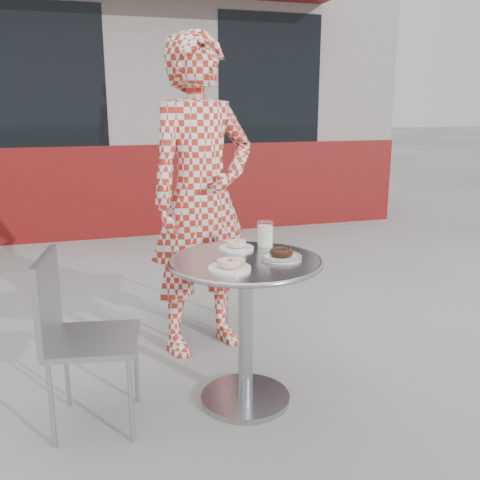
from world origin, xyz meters
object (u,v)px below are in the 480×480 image
object	(u,v)px
plate_far	(236,246)
seated_person	(202,198)
plate_checker	(281,255)
milk_cup	(265,235)
chair_left	(93,374)
chair_far	(197,287)
plate_near	(230,265)
bistro_table	(246,295)

from	to	relation	value
plate_far	seated_person	bearing A→B (deg)	96.36
plate_checker	milk_cup	bearing A→B (deg)	89.27
chair_left	plate_checker	world-z (taller)	chair_left
seated_person	plate_far	world-z (taller)	seated_person
chair_far	plate_checker	bearing A→B (deg)	108.39
plate_far	plate_near	distance (m)	0.34
plate_near	milk_cup	distance (m)	0.43
milk_cup	plate_near	bearing A→B (deg)	-130.63
chair_far	plate_checker	size ratio (longest dim) A/B	4.53
chair_left	plate_near	distance (m)	0.79
bistro_table	plate_checker	size ratio (longest dim) A/B	3.80
chair_far	plate_checker	world-z (taller)	chair_far
chair_left	plate_far	distance (m)	0.89
chair_left	seated_person	bearing A→B (deg)	-34.92
plate_checker	milk_cup	size ratio (longest dim) A/B	1.49
bistro_table	milk_cup	bearing A→B (deg)	49.65
bistro_table	plate_checker	world-z (taller)	plate_checker
plate_near	plate_checker	distance (m)	0.29
seated_person	chair_far	bearing A→B (deg)	67.40
plate_far	plate_near	bearing A→B (deg)	-111.38
plate_near	plate_checker	bearing A→B (deg)	18.96
bistro_table	plate_near	world-z (taller)	plate_near
plate_near	bistro_table	bearing A→B (deg)	48.95
seated_person	plate_near	xyz separation A→B (m)	(-0.07, -0.81, -0.16)
chair_left	plate_checker	xyz separation A→B (m)	(0.87, -0.05, 0.49)
chair_left	seated_person	size ratio (longest dim) A/B	0.44
bistro_table	plate_near	distance (m)	0.26
chair_left	plate_near	world-z (taller)	chair_left
chair_far	seated_person	distance (m)	0.70
milk_cup	chair_left	bearing A→B (deg)	-168.75
bistro_table	chair_left	bearing A→B (deg)	178.44
bistro_table	chair_far	distance (m)	1.02
plate_far	plate_checker	world-z (taller)	plate_checker
seated_person	plate_far	xyz separation A→B (m)	(0.05, -0.49, -0.16)
chair_far	plate_near	bearing A→B (deg)	93.51
plate_checker	milk_cup	world-z (taller)	milk_cup
seated_person	plate_checker	distance (m)	0.76
seated_person	plate_near	distance (m)	0.83
bistro_table	plate_far	xyz separation A→B (m)	(0.01, 0.19, 0.19)
seated_person	plate_checker	world-z (taller)	seated_person
bistro_table	plate_far	distance (m)	0.27
chair_left	plate_checker	distance (m)	1.00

